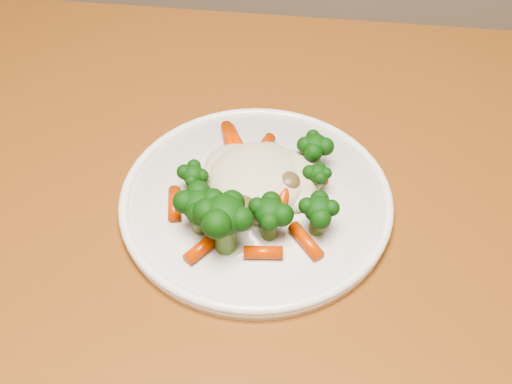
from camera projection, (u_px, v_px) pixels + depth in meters
dining_table at (188, 284)px, 0.70m from camera, size 1.13×0.76×0.75m
plate at (256, 202)px, 0.63m from camera, size 0.26×0.26×0.01m
meal at (254, 191)px, 0.60m from camera, size 0.17×0.19×0.06m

